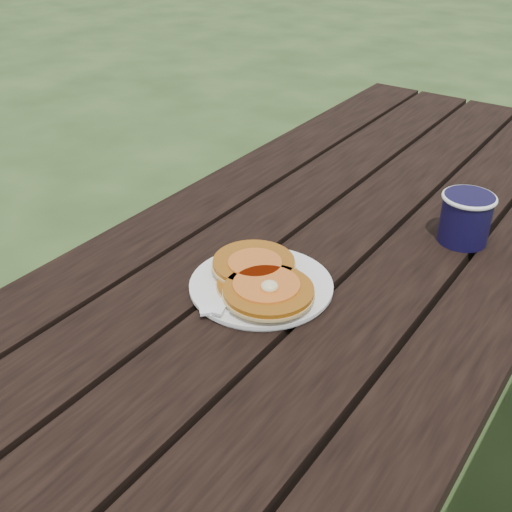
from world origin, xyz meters
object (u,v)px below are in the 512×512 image
Objects in this scene: picnic_table at (337,375)px; plate at (261,286)px; pancake_stack at (261,279)px; coffee_cup at (466,215)px.

plate is (-0.02, -0.28, 0.39)m from picnic_table.
pancake_stack is (0.01, -0.01, 0.02)m from plate.
plate is 1.11× the size of pancake_stack.
coffee_cup reaches higher than plate.
picnic_table is 8.72× the size of pancake_stack.
pancake_stack is 0.41m from coffee_cup.
coffee_cup is at bearing 57.75° from plate.
plate is at bearing 123.37° from pancake_stack.
picnic_table is at bearing -161.00° from coffee_cup.
picnic_table is 0.48m from coffee_cup.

